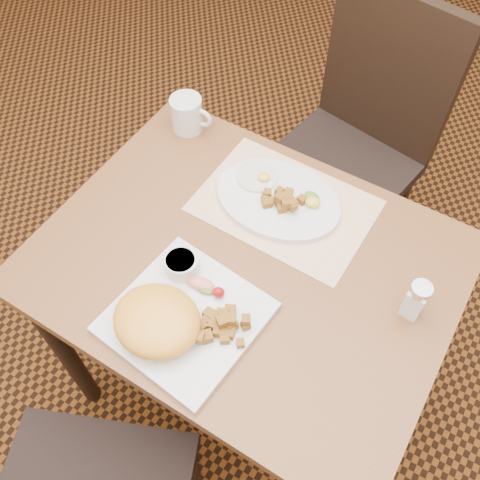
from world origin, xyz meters
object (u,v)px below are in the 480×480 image
at_px(salt_shaker, 416,299).
at_px(plate_square, 186,317).
at_px(chair_far, 357,136).
at_px(table, 245,285).
at_px(plate_oval, 278,199).
at_px(coffee_mug, 188,114).

bearing_deg(salt_shaker, plate_square, -146.22).
relative_size(chair_far, salt_shaker, 9.70).
xyz_separation_m(chair_far, plate_square, (-0.02, -0.89, 0.22)).
distance_m(table, plate_square, 0.22).
height_order(table, plate_square, plate_square).
xyz_separation_m(table, chair_far, (-0.01, 0.70, -0.10)).
distance_m(plate_oval, salt_shaker, 0.39).
distance_m(chair_far, plate_square, 0.91).
height_order(plate_square, coffee_mug, coffee_mug).
height_order(chair_far, coffee_mug, chair_far).
relative_size(plate_oval, salt_shaker, 3.05).
relative_size(plate_square, plate_oval, 0.92).
bearing_deg(chair_far, coffee_mug, 61.15).
bearing_deg(coffee_mug, plate_oval, -16.94).
bearing_deg(chair_far, plate_square, 98.35).
distance_m(table, coffee_mug, 0.47).
height_order(chair_far, plate_oval, chair_far).
height_order(plate_oval, salt_shaker, salt_shaker).
bearing_deg(coffee_mug, table, -38.90).
bearing_deg(table, salt_shaker, 11.00).
xyz_separation_m(plate_oval, coffee_mug, (-0.32, 0.10, 0.04)).
distance_m(table, chair_far, 0.71).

